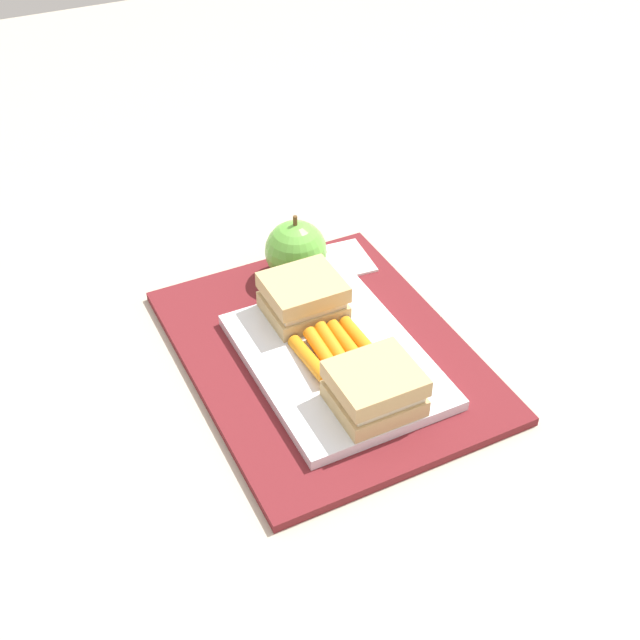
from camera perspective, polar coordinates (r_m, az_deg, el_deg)
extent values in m
plane|color=#B7AD99|center=(0.86, 0.37, -2.62)|extent=(2.40, 2.40, 0.00)
cube|color=maroon|center=(0.86, 0.37, -2.37)|extent=(0.36, 0.28, 0.01)
cube|color=white|center=(0.84, 1.15, -2.84)|extent=(0.23, 0.17, 0.01)
cube|color=tan|center=(0.78, 3.83, -5.51)|extent=(0.07, 0.08, 0.02)
cube|color=beige|center=(0.77, 3.87, -4.83)|extent=(0.07, 0.07, 0.01)
cube|color=tan|center=(0.76, 3.91, -4.13)|extent=(0.07, 0.08, 0.02)
cube|color=tan|center=(0.88, -1.18, 0.96)|extent=(0.07, 0.08, 0.02)
cube|color=beige|center=(0.87, -1.19, 1.63)|extent=(0.07, 0.07, 0.01)
cube|color=tan|center=(0.86, -1.20, 2.31)|extent=(0.07, 0.08, 0.02)
cylinder|color=orange|center=(0.84, 2.94, -1.50)|extent=(0.08, 0.01, 0.02)
cylinder|color=orange|center=(0.83, 2.03, -1.86)|extent=(0.08, 0.01, 0.02)
cylinder|color=orange|center=(0.83, 1.09, -2.16)|extent=(0.08, 0.01, 0.02)
cylinder|color=orange|center=(0.82, 0.36, -2.54)|extent=(0.08, 0.01, 0.02)
cylinder|color=orange|center=(0.82, -0.75, -2.78)|extent=(0.08, 0.01, 0.02)
sphere|color=#66B742|center=(0.94, -1.71, 4.88)|extent=(0.07, 0.07, 0.07)
cylinder|color=brown|center=(0.91, -1.76, 6.98)|extent=(0.01, 0.00, 0.01)
cube|color=white|center=(0.98, 1.41, 4.20)|extent=(0.08, 0.08, 0.00)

